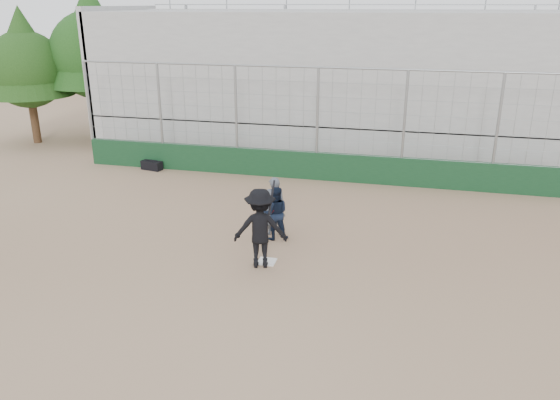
% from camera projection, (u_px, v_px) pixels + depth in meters
% --- Properties ---
extents(ground, '(90.00, 90.00, 0.00)m').
position_uv_depth(ground, '(267.00, 262.00, 13.57)').
color(ground, brown).
rests_on(ground, ground).
extents(home_plate, '(0.44, 0.44, 0.02)m').
position_uv_depth(home_plate, '(267.00, 262.00, 13.56)').
color(home_plate, white).
rests_on(home_plate, ground).
extents(backstop, '(18.10, 0.25, 4.04)m').
position_uv_depth(backstop, '(317.00, 154.00, 19.64)').
color(backstop, '#10321A').
rests_on(backstop, ground).
extents(bleachers, '(20.25, 6.70, 6.98)m').
position_uv_depth(bleachers, '(338.00, 81.00, 23.50)').
color(bleachers, '#9E9E9E').
rests_on(bleachers, ground).
extents(tree_left, '(4.48, 4.48, 7.00)m').
position_uv_depth(tree_left, '(93.00, 43.00, 24.56)').
color(tree_left, '#3D2516').
rests_on(tree_left, ground).
extents(tree_right, '(3.84, 3.84, 6.00)m').
position_uv_depth(tree_right, '(25.00, 59.00, 23.96)').
color(tree_right, '#3A2515').
rests_on(tree_right, ground).
extents(batter_at_plate, '(1.42, 1.01, 2.11)m').
position_uv_depth(batter_at_plate, '(260.00, 228.00, 13.06)').
color(batter_at_plate, black).
rests_on(batter_at_plate, ground).
extents(catcher_crouched, '(0.87, 0.77, 1.03)m').
position_uv_depth(catcher_crouched, '(275.00, 222.00, 14.71)').
color(catcher_crouched, black).
rests_on(catcher_crouched, ground).
extents(umpire, '(0.69, 0.53, 1.50)m').
position_uv_depth(umpire, '(274.00, 209.00, 14.94)').
color(umpire, '#484F5B').
rests_on(umpire, ground).
extents(equipment_bag, '(0.86, 0.51, 0.38)m').
position_uv_depth(equipment_bag, '(152.00, 165.00, 21.03)').
color(equipment_bag, black).
rests_on(equipment_bag, ground).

